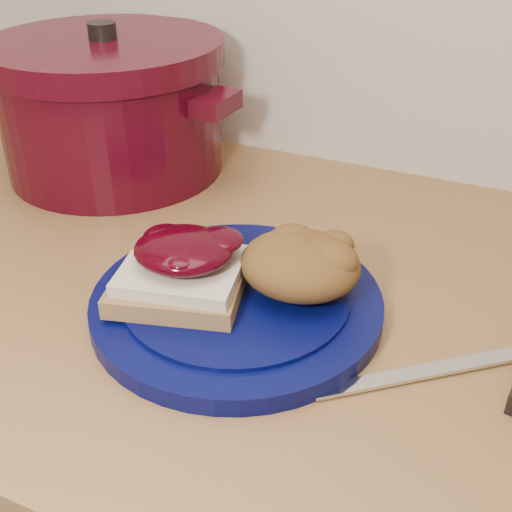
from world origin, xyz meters
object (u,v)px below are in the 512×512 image
at_px(plate, 237,303).
at_px(pepper_grinder, 22,100).
at_px(dutch_oven, 111,105).
at_px(butter_knife, 425,372).

bearing_deg(plate, pepper_grinder, 152.85).
height_order(dutch_oven, pepper_grinder, dutch_oven).
xyz_separation_m(butter_knife, pepper_grinder, (-0.60, 0.23, 0.07)).
bearing_deg(dutch_oven, butter_knife, -27.34).
relative_size(plate, dutch_oven, 0.76).
distance_m(dutch_oven, pepper_grinder, 0.15).
bearing_deg(butter_knife, plate, 135.59).
relative_size(butter_knife, dutch_oven, 0.54).
height_order(plate, pepper_grinder, pepper_grinder).
distance_m(butter_knife, pepper_grinder, 0.65).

